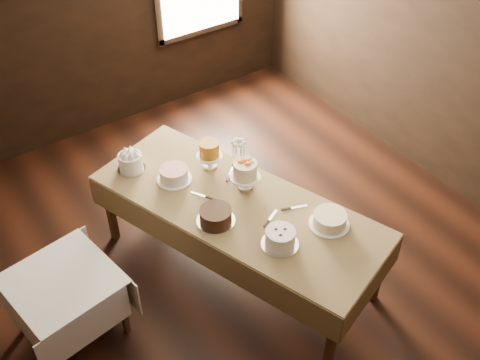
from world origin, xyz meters
The scene contains 18 objects.
floor centered at (0.00, 0.00, 0.00)m, with size 5.00×6.00×0.01m, color black.
wall_back centered at (0.00, 3.00, 1.40)m, with size 5.00×0.02×2.80m, color black.
wall_right centered at (2.50, 0.00, 1.40)m, with size 0.02×6.00×2.80m, color black.
display_table centered at (-0.12, 0.08, 0.76)m, with size 1.84×2.84×0.82m.
side_table centered at (-1.68, 0.27, 0.60)m, with size 0.92×0.92×0.67m.
cake_meringue centered at (-0.66, 1.03, 0.90)m, with size 0.27×0.27×0.17m.
cake_lattice centered at (-0.41, 0.67, 0.88)m, with size 0.35×0.35×0.12m.
cake_caramel centered at (-0.03, 0.65, 0.94)m, with size 0.26×0.26×0.28m.
cake_chocolate centered at (-0.39, 0.00, 0.88)m, with size 0.38×0.38×0.13m.
cake_flowers centered at (0.07, 0.22, 0.94)m, with size 0.30×0.30×0.28m.
cake_swirl centered at (-0.11, -0.52, 0.89)m, with size 0.34×0.34×0.16m.
cake_cream centered at (0.37, -0.58, 0.88)m, with size 0.38×0.38×0.12m.
cake_server_a centered at (0.05, -0.22, 0.82)m, with size 0.24×0.03×0.01m, color silver.
cake_server_b centered at (0.30, -0.26, 0.82)m, with size 0.24×0.03×0.01m, color silver.
cake_server_c centered at (-0.33, 0.37, 0.82)m, with size 0.24×0.03×0.01m, color silver.
cake_server_d centered at (0.10, 0.48, 0.82)m, with size 0.24×0.03×0.01m, color silver.
flower_vase centered at (0.17, 0.46, 0.88)m, with size 0.12×0.12×0.13m, color #2D2823.
flower_bouquet centered at (0.17, 0.46, 1.07)m, with size 0.14×0.14×0.20m, color white, non-canonical shape.
Camera 1 is at (-2.16, -2.93, 4.21)m, focal length 42.62 mm.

